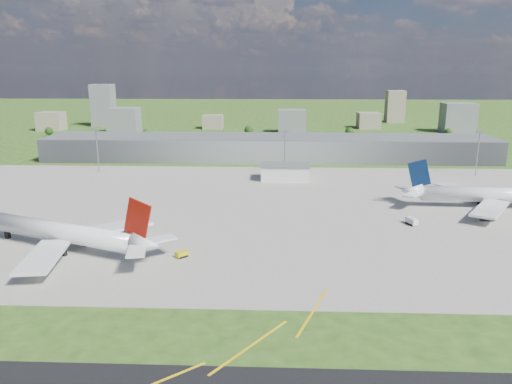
{
  "coord_description": "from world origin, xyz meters",
  "views": [
    {
      "loc": [
        5.2,
        -171.09,
        59.89
      ],
      "look_at": [
        -3.27,
        34.16,
        9.0
      ],
      "focal_mm": 35.0,
      "sensor_mm": 36.0,
      "label": 1
    }
  ],
  "objects_px": {
    "airliner_red_twin": "(66,234)",
    "airliner_blue_quad": "(500,195)",
    "tug_yellow": "(182,254)",
    "van_white_near": "(412,221)"
  },
  "relations": [
    {
      "from": "airliner_red_twin",
      "to": "airliner_blue_quad",
      "type": "distance_m",
      "value": 179.68
    },
    {
      "from": "tug_yellow",
      "to": "van_white_near",
      "type": "xyz_separation_m",
      "value": [
        84.05,
        38.48,
        0.39
      ]
    },
    {
      "from": "tug_yellow",
      "to": "van_white_near",
      "type": "distance_m",
      "value": 92.44
    },
    {
      "from": "airliner_red_twin",
      "to": "tug_yellow",
      "type": "height_order",
      "value": "airliner_red_twin"
    },
    {
      "from": "airliner_blue_quad",
      "to": "tug_yellow",
      "type": "distance_m",
      "value": 144.6
    },
    {
      "from": "tug_yellow",
      "to": "airliner_red_twin",
      "type": "bearing_deg",
      "value": 127.86
    },
    {
      "from": "van_white_near",
      "to": "tug_yellow",
      "type": "bearing_deg",
      "value": 92.71
    },
    {
      "from": "airliner_red_twin",
      "to": "van_white_near",
      "type": "relative_size",
      "value": 12.36
    },
    {
      "from": "tug_yellow",
      "to": "airliner_blue_quad",
      "type": "bearing_deg",
      "value": -17.39
    },
    {
      "from": "tug_yellow",
      "to": "van_white_near",
      "type": "height_order",
      "value": "van_white_near"
    }
  ]
}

